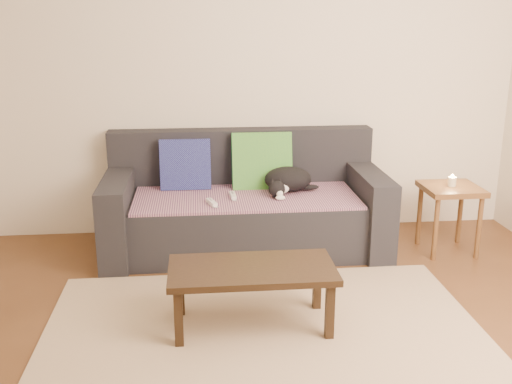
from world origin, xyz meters
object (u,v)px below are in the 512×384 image
Objects in this scene: sofa at (245,209)px; cat at (287,180)px; wii_remote_a at (233,196)px; coffee_table at (252,275)px; wii_remote_b at (212,203)px; side_table at (450,198)px.

sofa is 0.39m from cat.
wii_remote_a is (-0.42, -0.12, -0.08)m from cat.
cat is at bearing 72.92° from coffee_table.
sofa reaches higher than wii_remote_b.
wii_remote_a is 0.16× the size of coffee_table.
cat is (0.33, -0.01, 0.22)m from sofa.
coffee_table is at bearing 173.59° from wii_remote_b.
sofa is 14.00× the size of wii_remote_a.
side_table is (1.20, -0.23, -0.11)m from cat.
wii_remote_b is 0.29× the size of side_table.
sofa is 1.55m from side_table.
cat is 3.06× the size of wii_remote_a.
coffee_table is at bearing -129.17° from cat.
wii_remote_b is at bearing 101.33° from coffee_table.
side_table is (1.63, -0.11, -0.03)m from wii_remote_a.
wii_remote_a is at bearing 173.37° from cat.
wii_remote_b is (-0.26, -0.29, 0.15)m from sofa.
cat is 0.89× the size of side_table.
cat reaches higher than side_table.
sofa is 1.27m from coffee_table.
wii_remote_a is at bearing 91.85° from coffee_table.
cat is at bearing -77.99° from wii_remote_a.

